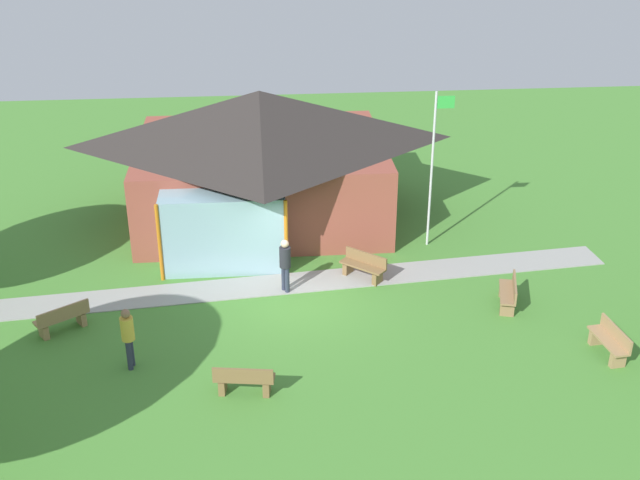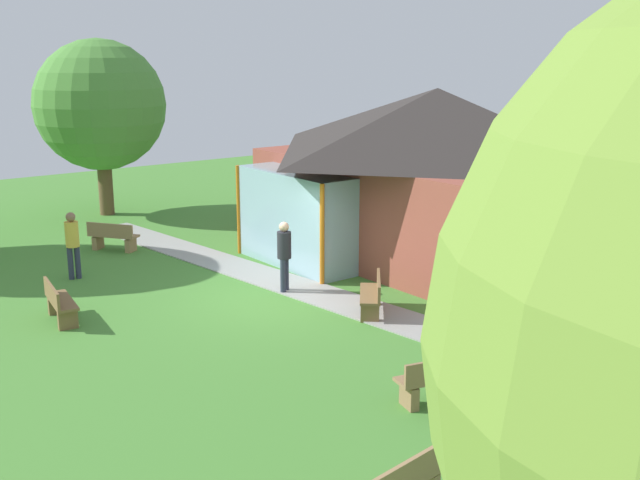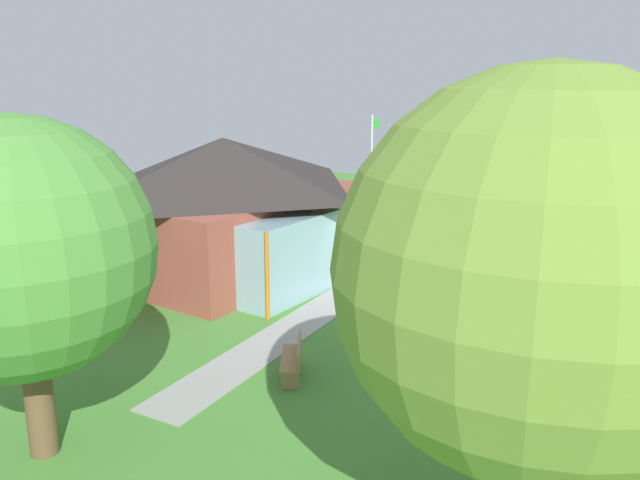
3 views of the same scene
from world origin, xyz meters
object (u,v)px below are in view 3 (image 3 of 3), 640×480
Objects in this scene: pavilion at (227,202)px; tree_west_hedge at (21,249)px; flagpole at (372,175)px; tree_lawn_corner at (538,275)px; visitor_strolling_lawn at (411,325)px; bench_rear_near_path at (388,259)px; bench_mid_right at (483,244)px; visitor_on_path at (368,260)px; bench_mid_left at (293,360)px; bench_lawn_far_right at (568,244)px; bench_front_center at (509,324)px; tree_far_east at (635,142)px.

pavilion is 1.57× the size of tree_west_hedge.
tree_lawn_corner reaches higher than flagpole.
tree_lawn_corner is at bearing -41.85° from visitor_strolling_lawn.
pavilion is 9.91m from visitor_strolling_lawn.
tree_west_hedge reaches higher than pavilion.
flagpole reaches higher than bench_rear_near_path.
visitor_strolling_lawn is at bearing 116.58° from bench_mid_right.
flagpole reaches higher than visitor_on_path.
bench_mid_right is at bearing -5.16° from tree_west_hedge.
tree_west_hedge reaches higher than visitor_on_path.
visitor_strolling_lawn is at bearing 39.43° from tree_lawn_corner.
bench_mid_right is at bearing -33.31° from bench_mid_left.
bench_mid_left is 7.79m from tree_lawn_corner.
pavilion is 1.81× the size of flagpole.
bench_mid_left is 0.22× the size of tree_lawn_corner.
bench_lawn_far_right is 0.25× the size of tree_west_hedge.
visitor_strolling_lawn is (-3.59, -9.13, -1.42)m from pavilion.
bench_front_center is 0.24× the size of tree_far_east.
bench_mid_left is 2.90m from visitor_strolling_lawn.
bench_mid_right is at bearing 149.68° from tree_far_east.
tree_west_hedge is at bearing 56.26° from visitor_on_path.
bench_front_center is 0.89× the size of visitor_on_path.
tree_west_hedge is (-19.73, 4.33, 3.45)m from bench_lawn_far_right.
tree_lawn_corner is (-15.74, -6.36, 3.87)m from bench_mid_right.
tree_west_hedge reaches higher than flagpole.
tree_west_hedge reaches higher than visitor_strolling_lawn.
flagpole is at bearing 36.67° from tree_lawn_corner.
bench_front_center is at bearing -68.10° from bench_mid_left.
tree_west_hedge reaches higher than bench_lawn_far_right.
bench_mid_right is 18.22m from tree_west_hedge.
bench_rear_near_path is (3.08, -4.86, -2.04)m from pavilion.
flagpole is 11.73m from tree_far_east.
tree_far_east is (10.82, -6.03, 3.64)m from bench_rear_near_path.
visitor_strolling_lawn is at bearing 162.83° from bench_front_center.
bench_mid_left is at bearing -158.13° from flagpole.
pavilion is 10.75m from bench_front_center.
visitor_strolling_lawn is 0.27× the size of tree_far_east.
pavilion is at bearing 36.40° from bench_lawn_far_right.
bench_lawn_far_right is 12.63m from visitor_strolling_lawn.
pavilion reaches higher than visitor_on_path.
bench_mid_left is 0.85× the size of visitor_on_path.
tree_lawn_corner is at bearing 94.97° from bench_lawn_far_right.
visitor_strolling_lawn is (-4.20, -3.62, 0.00)m from visitor_on_path.
tree_west_hedge is (-16.31, -2.63, 0.91)m from flagpole.
tree_west_hedge is 0.94× the size of tree_far_east.
visitor_on_path is at bearing -0.97° from tree_west_hedge.
bench_rear_near_path is 0.91× the size of bench_mid_right.
bench_mid_left is 0.85× the size of visitor_strolling_lawn.
bench_mid_right is 0.25× the size of tree_west_hedge.
visitor_strolling_lawn is (-10.69, -2.21, 0.62)m from bench_mid_right.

